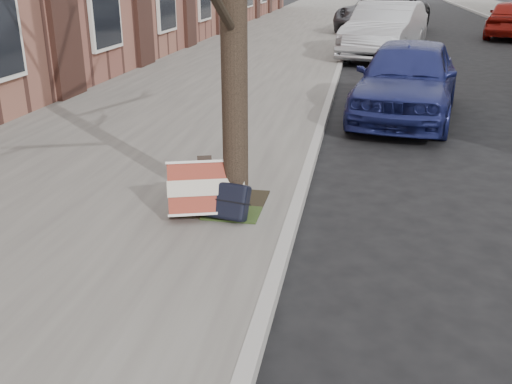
% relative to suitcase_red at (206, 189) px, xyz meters
% --- Properties ---
extents(ground, '(120.00, 120.00, 0.00)m').
position_rel_suitcase_red_xyz_m(ground, '(2.09, -0.88, -0.40)').
color(ground, black).
rests_on(ground, ground).
extents(near_sidewalk, '(5.00, 70.00, 0.12)m').
position_rel_suitcase_red_xyz_m(near_sidewalk, '(-1.61, 14.12, -0.34)').
color(near_sidewalk, slate).
rests_on(near_sidewalk, ground).
extents(dirt_patch, '(0.85, 0.85, 0.02)m').
position_rel_suitcase_red_xyz_m(dirt_patch, '(0.09, 0.32, -0.27)').
color(dirt_patch, black).
rests_on(dirt_patch, near_sidewalk).
extents(suitcase_red, '(0.81, 0.60, 0.56)m').
position_rel_suitcase_red_xyz_m(suitcase_red, '(0.00, 0.00, 0.00)').
color(suitcase_red, maroon).
rests_on(suitcase_red, near_sidewalk).
extents(suitcase_navy, '(0.55, 0.39, 0.39)m').
position_rel_suitcase_red_xyz_m(suitcase_navy, '(0.19, -0.04, -0.09)').
color(suitcase_navy, black).
rests_on(suitcase_navy, near_sidewalk).
extents(car_near_front, '(2.19, 4.14, 1.34)m').
position_rel_suitcase_red_xyz_m(car_near_front, '(2.19, 5.03, 0.27)').
color(car_near_front, navy).
rests_on(car_near_front, ground).
extents(car_near_mid, '(2.70, 4.99, 1.56)m').
position_rel_suitcase_red_xyz_m(car_near_mid, '(2.01, 12.40, 0.38)').
color(car_near_mid, '#A8ABB0').
rests_on(car_near_mid, ground).
extents(car_near_back, '(4.31, 6.29, 1.60)m').
position_rel_suitcase_red_xyz_m(car_near_back, '(2.12, 19.59, 0.40)').
color(car_near_back, '#36353A').
rests_on(car_near_back, ground).
extents(car_far_back, '(2.75, 4.49, 1.43)m').
position_rel_suitcase_red_xyz_m(car_far_back, '(6.82, 18.61, 0.31)').
color(car_far_back, maroon).
rests_on(car_far_back, ground).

